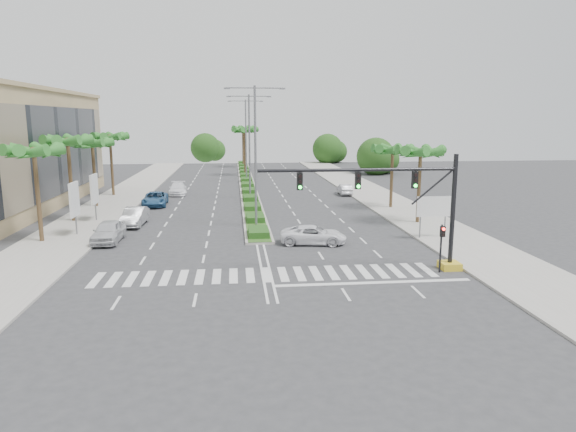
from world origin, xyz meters
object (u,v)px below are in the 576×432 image
car_parked_a (108,231)px  car_parked_c (155,199)px  car_crossing (313,235)px  car_right (345,189)px  car_parked_d (178,189)px  car_parked_b (135,217)px

car_parked_a → car_parked_c: 16.68m
car_crossing → car_right: 25.99m
car_parked_a → car_right: car_parked_a is taller
car_parked_d → car_parked_c: bearing=-104.4°
car_parked_d → car_right: bearing=-10.0°
car_parked_a → car_crossing: bearing=-7.4°
car_parked_a → car_parked_d: 25.01m
car_parked_c → car_crossing: size_ratio=1.08×
car_right → car_parked_c: bearing=17.4°
car_parked_a → car_parked_b: car_parked_a is taller
car_parked_d → car_right: 20.75m
car_parked_a → car_parked_c: (1.07, 16.64, -0.08)m
car_parked_c → car_crossing: bearing=-55.1°
car_parked_b → car_parked_a: bearing=-94.3°
car_parked_c → car_right: bearing=12.5°
car_parked_b → car_crossing: 16.89m
car_parked_b → car_parked_d: bearing=87.7°
car_parked_b → car_crossing: car_parked_b is taller
car_parked_d → car_crossing: car_parked_d is taller
car_right → car_parked_b: bearing=38.6°
car_parked_c → car_parked_b: bearing=-93.9°
car_parked_c → car_crossing: car_parked_c is taller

